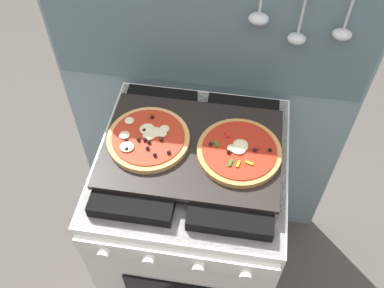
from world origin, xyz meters
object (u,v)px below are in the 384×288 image
object	(u,v)px
pizza_left	(148,139)
pizza_right	(239,151)
baking_tray	(192,148)
stove	(192,222)

from	to	relation	value
pizza_left	pizza_right	bearing A→B (deg)	-1.16
baking_tray	pizza_right	xyz separation A→B (m)	(0.14, -0.01, 0.02)
stove	pizza_left	bearing A→B (deg)	179.81
pizza_right	stove	bearing A→B (deg)	177.91
pizza_left	pizza_right	world-z (taller)	same
baking_tray	pizza_right	size ratio (longest dim) A/B	2.14
pizza_left	pizza_right	size ratio (longest dim) A/B	1.00
pizza_left	stove	bearing A→B (deg)	-0.19
baking_tray	stove	bearing A→B (deg)	-90.00
pizza_left	pizza_right	xyz separation A→B (m)	(0.28, -0.01, -0.00)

